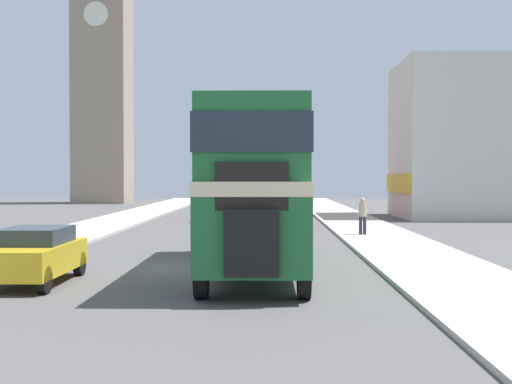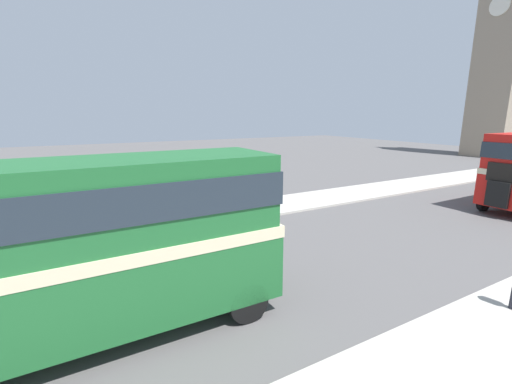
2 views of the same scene
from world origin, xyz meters
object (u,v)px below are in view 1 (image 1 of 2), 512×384
Objects in this scene: car_parked_near at (34,254)px; church_tower at (102,38)px; pedestrian_walking at (363,214)px; bus_distant at (252,177)px; double_decker_bus at (256,177)px.

church_tower is at bearing 101.26° from car_parked_near.
bus_distant is at bearing 110.14° from pedestrian_walking.
car_parked_near is at bearing -78.74° from church_tower.
bus_distant is 14.85m from pedestrian_walking.
car_parked_near is at bearing -99.96° from bus_distant.
church_tower reaches higher than bus_distant.
bus_distant is at bearing -58.35° from church_tower.
church_tower is at bearing 121.65° from bus_distant.
bus_distant is at bearing 91.51° from double_decker_bus.
pedestrian_walking is (9.87, 13.37, 0.30)m from car_parked_near.
double_decker_bus reaches higher than pedestrian_walking.
car_parked_near is (-5.44, -2.38, -1.90)m from double_decker_bus.
double_decker_bus is at bearing -72.31° from church_tower.
church_tower is at bearing 107.69° from double_decker_bus.
double_decker_bus is 53.46m from church_tower.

